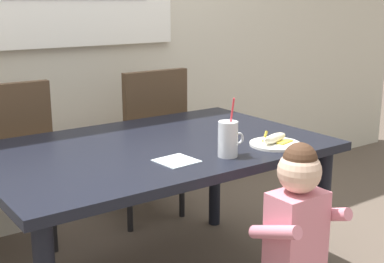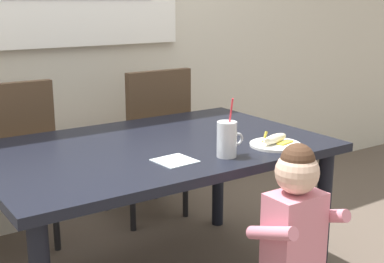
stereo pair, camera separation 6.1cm
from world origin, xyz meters
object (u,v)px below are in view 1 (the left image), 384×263
dining_table (155,162)px  paper_napkin (176,161)px  dining_chair_left (7,159)px  peeled_banana (275,138)px  snack_plate (275,144)px  milk_cup (228,141)px  dining_chair_right (147,136)px  toddler_standing (297,220)px

dining_table → paper_napkin: paper_napkin is taller
dining_chair_left → paper_napkin: dining_chair_left is taller
dining_chair_left → peeled_banana: bearing=129.5°
dining_chair_left → snack_plate: bearing=129.3°
milk_cup → paper_napkin: (-0.22, 0.07, -0.06)m
dining_chair_right → milk_cup: milk_cup is taller
dining_table → dining_chair_right: bearing=61.7°
toddler_standing → snack_plate: bearing=59.3°
snack_plate → paper_napkin: (-0.50, 0.06, -0.00)m
dining_table → paper_napkin: (-0.06, -0.27, 0.09)m
snack_plate → paper_napkin: bearing=173.0°
dining_chair_right → snack_plate: (0.04, -1.07, 0.18)m
dining_chair_left → milk_cup: size_ratio=3.82×
dining_chair_right → toddler_standing: size_ratio=1.15×
milk_cup → toddler_standing: bearing=-75.5°
dining_chair_right → peeled_banana: size_ratio=5.47×
paper_napkin → dining_chair_right: bearing=65.6°
dining_table → dining_chair_left: dining_chair_left is taller
milk_cup → paper_napkin: size_ratio=1.68×
snack_plate → paper_napkin: snack_plate is taller
toddler_standing → peeled_banana: (0.20, 0.34, 0.23)m
dining_table → milk_cup: milk_cup is taller
milk_cup → peeled_banana: bearing=2.1°
milk_cup → peeled_banana: 0.29m
peeled_banana → paper_napkin: 0.50m
milk_cup → paper_napkin: bearing=162.7°
milk_cup → peeled_banana: (0.28, 0.01, -0.04)m
dining_chair_right → peeled_banana: (0.04, -1.07, 0.21)m
toddler_standing → paper_napkin: size_ratio=5.59×
toddler_standing → milk_cup: 0.43m
dining_chair_right → paper_napkin: bearing=65.6°
toddler_standing → paper_napkin: bearing=127.4°
dining_table → dining_chair_right: (0.40, 0.74, -0.09)m
dining_chair_right → snack_plate: 1.09m
milk_cup → snack_plate: (0.28, 0.01, -0.06)m
milk_cup → dining_chair_right: bearing=77.3°
dining_chair_left → toddler_standing: dining_chair_left is taller
peeled_banana → dining_chair_right: bearing=92.1°
snack_plate → peeled_banana: size_ratio=1.31×
snack_plate → dining_table: bearing=142.4°
dining_chair_right → paper_napkin: size_ratio=6.40×
snack_plate → milk_cup: bearing=-178.7°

